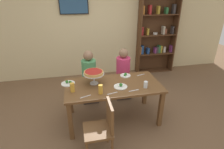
# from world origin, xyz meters

# --- Properties ---
(ground_plane) EXTENTS (12.00, 12.00, 0.00)m
(ground_plane) POSITION_xyz_m (0.00, 0.00, 0.00)
(ground_plane) COLOR brown
(rear_partition) EXTENTS (8.00, 0.12, 2.80)m
(rear_partition) POSITION_xyz_m (0.00, 2.20, 1.40)
(rear_partition) COLOR beige
(rear_partition) RESTS_ON ground_plane
(dining_table) EXTENTS (1.67, 0.85, 0.74)m
(dining_table) POSITION_xyz_m (0.00, 0.00, 0.65)
(dining_table) COLOR brown
(dining_table) RESTS_ON ground_plane
(bookshelf) EXTENTS (1.10, 0.30, 2.21)m
(bookshelf) POSITION_xyz_m (1.70, 2.02, 1.11)
(bookshelf) COLOR #4C2D19
(bookshelf) RESTS_ON ground_plane
(television) EXTENTS (0.71, 0.05, 0.41)m
(television) POSITION_xyz_m (-0.54, 2.11, 1.91)
(television) COLOR black
(diner_far_right) EXTENTS (0.34, 0.34, 1.15)m
(diner_far_right) POSITION_xyz_m (0.39, 0.75, 0.49)
(diner_far_right) COLOR #382D28
(diner_far_right) RESTS_ON ground_plane
(diner_far_left) EXTENTS (0.34, 0.34, 1.15)m
(diner_far_left) POSITION_xyz_m (-0.36, 0.74, 0.49)
(diner_far_left) COLOR #382D28
(diner_far_left) RESTS_ON ground_plane
(chair_near_left) EXTENTS (0.40, 0.40, 0.87)m
(chair_near_left) POSITION_xyz_m (-0.32, -0.74, 0.49)
(chair_near_left) COLOR brown
(chair_near_left) RESTS_ON ground_plane
(deep_dish_pizza_stand) EXTENTS (0.37, 0.37, 0.24)m
(deep_dish_pizza_stand) POSITION_xyz_m (-0.32, 0.11, 0.94)
(deep_dish_pizza_stand) COLOR silver
(deep_dish_pizza_stand) RESTS_ON dining_table
(salad_plate_near_diner) EXTENTS (0.23, 0.23, 0.07)m
(salad_plate_near_diner) POSITION_xyz_m (0.11, -0.11, 0.76)
(salad_plate_near_diner) COLOR white
(salad_plate_near_diner) RESTS_ON dining_table
(salad_plate_far_diner) EXTENTS (0.20, 0.20, 0.06)m
(salad_plate_far_diner) POSITION_xyz_m (0.31, 0.30, 0.76)
(salad_plate_far_diner) COLOR white
(salad_plate_far_diner) RESTS_ON dining_table
(salad_plate_spare) EXTENTS (0.24, 0.24, 0.07)m
(salad_plate_spare) POSITION_xyz_m (-0.77, 0.19, 0.76)
(salad_plate_spare) COLOR white
(salad_plate_spare) RESTS_ON dining_table
(beer_glass_amber_tall) EXTENTS (0.07, 0.07, 0.15)m
(beer_glass_amber_tall) POSITION_xyz_m (-0.70, -0.10, 0.82)
(beer_glass_amber_tall) COLOR gold
(beer_glass_amber_tall) RESTS_ON dining_table
(beer_glass_amber_short) EXTENTS (0.07, 0.07, 0.16)m
(beer_glass_amber_short) POSITION_xyz_m (-0.26, -0.25, 0.82)
(beer_glass_amber_short) COLOR gold
(beer_glass_amber_short) RESTS_ON dining_table
(water_glass_clear_near) EXTENTS (0.07, 0.07, 0.11)m
(water_glass_clear_near) POSITION_xyz_m (0.52, -0.22, 0.80)
(water_glass_clear_near) COLOR white
(water_glass_clear_near) RESTS_ON dining_table
(cutlery_fork_near) EXTENTS (0.18, 0.06, 0.00)m
(cutlery_fork_near) POSITION_xyz_m (-0.08, -0.29, 0.74)
(cutlery_fork_near) COLOR silver
(cutlery_fork_near) RESTS_ON dining_table
(cutlery_knife_near) EXTENTS (0.18, 0.07, 0.00)m
(cutlery_knife_near) POSITION_xyz_m (-0.51, -0.30, 0.74)
(cutlery_knife_near) COLOR silver
(cutlery_knife_near) RESTS_ON dining_table
(cutlery_fork_far) EXTENTS (0.18, 0.06, 0.00)m
(cutlery_fork_far) POSITION_xyz_m (0.62, 0.28, 0.74)
(cutlery_fork_far) COLOR silver
(cutlery_fork_far) RESTS_ON dining_table
(cutlery_knife_far) EXTENTS (0.18, 0.04, 0.00)m
(cutlery_knife_far) POSITION_xyz_m (0.29, -0.28, 0.74)
(cutlery_knife_far) COLOR silver
(cutlery_knife_far) RESTS_ON dining_table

